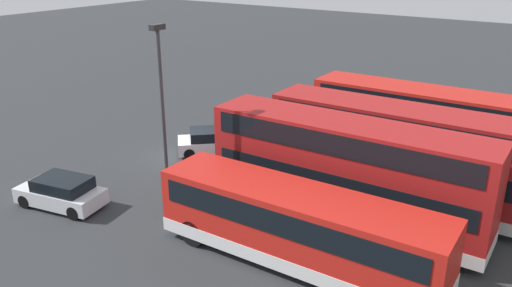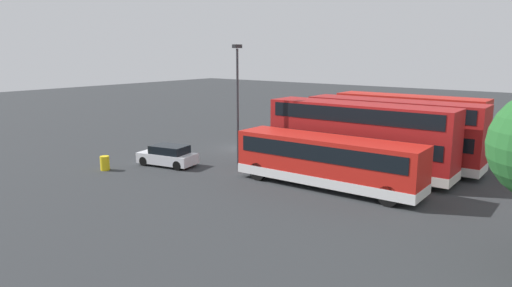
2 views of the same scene
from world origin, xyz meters
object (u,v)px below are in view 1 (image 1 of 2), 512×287
at_px(bus_double_decker_third, 346,170).
at_px(lamp_post_tall, 162,103).
at_px(bus_double_decker_near_end, 416,128).
at_px(car_small_green, 61,192).
at_px(bus_double_decker_second, 395,151).
at_px(car_hatchback_silver, 217,141).
at_px(bus_single_deck_fourth, 298,226).

bearing_deg(bus_double_decker_third, lamp_post_tall, -69.40).
distance_m(bus_double_decker_near_end, car_small_green, 17.73).
bearing_deg(bus_double_decker_near_end, bus_double_decker_second, 4.02).
bearing_deg(car_small_green, lamp_post_tall, 130.78).
bearing_deg(bus_double_decker_third, car_small_green, -61.93).
relative_size(bus_double_decker_second, car_small_green, 2.75).
xyz_separation_m(car_hatchback_silver, car_small_green, (9.26, -1.70, -0.00)).
height_order(bus_double_decker_second, bus_single_deck_fourth, bus_double_decker_second).
relative_size(bus_double_decker_near_end, car_hatchback_silver, 2.37).
relative_size(bus_double_decker_second, lamp_post_tall, 1.44).
bearing_deg(bus_double_decker_third, car_hatchback_silver, -108.71).
xyz_separation_m(bus_double_decker_near_end, bus_double_decker_second, (3.77, 0.27, 0.00)).
xyz_separation_m(bus_double_decker_third, lamp_post_tall, (2.87, -7.63, 2.33)).
distance_m(bus_double_decker_second, car_small_green, 15.39).
height_order(bus_double_decker_near_end, car_small_green, bus_double_decker_near_end).
height_order(car_small_green, lamp_post_tall, lamp_post_tall).
height_order(bus_double_decker_near_end, car_hatchback_silver, bus_double_decker_near_end).
relative_size(bus_double_decker_third, car_small_green, 2.80).
bearing_deg(bus_double_decker_second, car_small_green, -52.91).
xyz_separation_m(car_hatchback_silver, lamp_post_tall, (6.11, 1.95, 4.08)).
relative_size(car_small_green, lamp_post_tall, 0.52).
xyz_separation_m(bus_single_deck_fourth, lamp_post_tall, (-1.04, -7.59, 3.16)).
height_order(bus_single_deck_fourth, lamp_post_tall, lamp_post_tall).
xyz_separation_m(bus_double_decker_near_end, bus_single_deck_fourth, (10.89, -0.70, -0.83)).
height_order(bus_double_decker_second, lamp_post_tall, lamp_post_tall).
bearing_deg(bus_double_decker_second, bus_double_decker_third, -15.97).
xyz_separation_m(bus_double_decker_second, bus_single_deck_fourth, (7.11, -0.96, -0.83)).
height_order(bus_double_decker_third, bus_single_deck_fourth, bus_double_decker_third).
relative_size(bus_double_decker_second, bus_single_deck_fourth, 1.06).
bearing_deg(lamp_post_tall, car_hatchback_silver, -162.35).
relative_size(car_hatchback_silver, car_small_green, 1.06).
xyz_separation_m(bus_double_decker_second, bus_double_decker_third, (3.21, -0.92, 0.00)).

